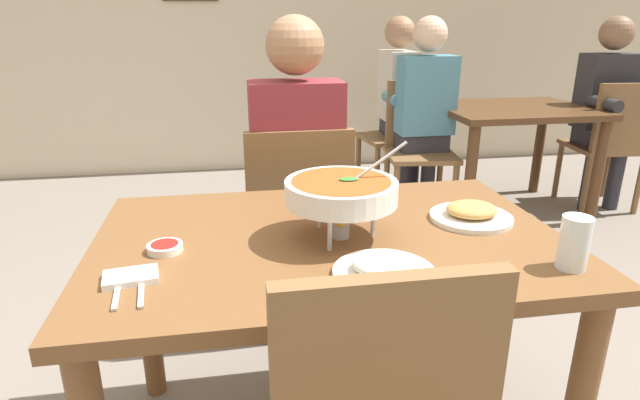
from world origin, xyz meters
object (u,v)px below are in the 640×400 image
sauce_dish (165,247)px  patron_bg_middle (608,103)px  dining_table_far (513,126)px  dining_table_main (329,270)px  chair_bg_right (403,127)px  curry_bowl (341,192)px  rice_plate (384,268)px  chair_bg_middle (612,139)px  diner_main (296,161)px  drink_glass (574,245)px  chair_diner_main (297,218)px  chair_bg_left (418,141)px  patron_bg_right (402,96)px  patron_bg_left (423,106)px  appetizer_plate (471,213)px

sauce_dish → patron_bg_middle: (2.74, 1.93, 0.00)m
sauce_dish → dining_table_far: (2.06, 1.95, -0.14)m
dining_table_main → chair_bg_right: chair_bg_right is taller
curry_bowl → patron_bg_middle: patron_bg_middle is taller
rice_plate → chair_bg_right: (0.96, 2.71, -0.24)m
chair_bg_middle → patron_bg_middle: size_ratio=0.69×
diner_main → dining_table_far: diner_main is taller
patron_bg_middle → dining_table_far: bearing=178.0°
dining_table_main → patron_bg_middle: bearing=39.5°
drink_glass → patron_bg_middle: patron_bg_middle is taller
curry_bowl → dining_table_main: bearing=146.1°
chair_bg_middle → dining_table_far: bearing=170.5°
dining_table_far → patron_bg_middle: bearing=-2.0°
chair_bg_middle → chair_bg_right: (-1.28, 0.64, 0.00)m
chair_diner_main → chair_bg_left: bearing=52.3°
curry_bowl → sauce_dish: bearing=-178.2°
diner_main → chair_bg_left: bearing=51.6°
dining_table_main → patron_bg_right: 2.65m
chair_diner_main → patron_bg_left: (1.01, 1.29, 0.24)m
drink_glass → chair_bg_right: size_ratio=0.14×
appetizer_plate → chair_bg_right: size_ratio=0.27×
sauce_dish → chair_bg_left: bearing=54.8°
curry_bowl → appetizer_plate: bearing=8.2°
chair_diner_main → dining_table_far: size_ratio=0.90×
diner_main → patron_bg_middle: 2.58m
sauce_dish → patron_bg_middle: patron_bg_middle is taller
chair_bg_right → patron_bg_right: 0.24m
dining_table_main → sauce_dish: sauce_dish is taller
patron_bg_middle → dining_table_main: bearing=-140.5°
curry_bowl → appetizer_plate: 0.42m
diner_main → curry_bowl: (0.03, -0.76, 0.12)m
chair_bg_right → patron_bg_middle: patron_bg_middle is taller
dining_table_main → patron_bg_right: size_ratio=0.97×
rice_plate → dining_table_far: bearing=54.6°
sauce_dish → patron_bg_left: patron_bg_left is taller
appetizer_plate → chair_bg_middle: chair_bg_middle is taller
chair_diner_main → appetizer_plate: bearing=-56.9°
drink_glass → patron_bg_right: (0.48, 2.74, -0.04)m
drink_glass → appetizer_plate: bearing=106.3°
patron_bg_right → curry_bowl: bearing=-111.8°
curry_bowl → chair_bg_left: size_ratio=0.37×
dining_table_main → chair_bg_middle: (2.31, 1.81, -0.11)m
chair_bg_right → patron_bg_left: (-0.03, -0.46, 0.24)m
chair_diner_main → appetizer_plate: (0.43, -0.67, 0.24)m
sauce_dish → chair_bg_right: chair_bg_right is taller
drink_glass → chair_bg_right: bearing=79.5°
dining_table_far → chair_bg_right: (-0.59, 0.53, -0.09)m
rice_plate → drink_glass: 0.45m
patron_bg_left → rice_plate: bearing=-112.4°
diner_main → drink_glass: bearing=-62.8°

